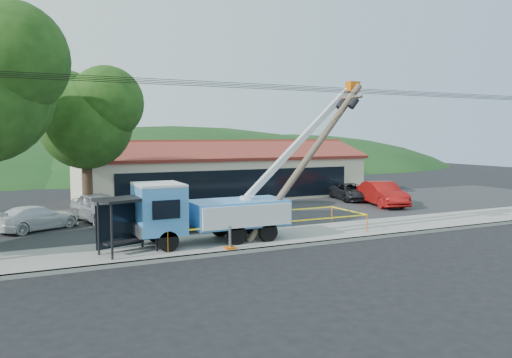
{
  "coord_description": "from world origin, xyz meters",
  "views": [
    {
      "loc": [
        -10.52,
        -17.03,
        5.0
      ],
      "look_at": [
        -0.04,
        5.0,
        2.87
      ],
      "focal_mm": 35.0,
      "sensor_mm": 36.0,
      "label": 1
    }
  ],
  "objects": [
    {
      "name": "leaning_pole",
      "position": [
        2.19,
        3.43,
        4.2
      ],
      "size": [
        6.31,
        1.79,
        7.53
      ],
      "color": "brown",
      "rests_on": "ground"
    },
    {
      "name": "car_silver",
      "position": [
        -6.5,
        12.1,
        0.0
      ],
      "size": [
        3.17,
        5.22,
        1.66
      ],
      "primitive_type": "imported",
      "rotation": [
        0.0,
        0.0,
        0.27
      ],
      "color": "#9D9FA4",
      "rests_on": "ground"
    },
    {
      "name": "utility_truck",
      "position": [
        -2.81,
        4.16,
        1.64
      ],
      "size": [
        11.41,
        3.76,
        7.58
      ],
      "color": "black",
      "rests_on": "ground"
    },
    {
      "name": "strip_mall",
      "position": [
        4.0,
        19.98,
        1.88
      ],
      "size": [
        22.5,
        8.53,
        4.67
      ],
      "color": "beige",
      "rests_on": "ground"
    },
    {
      "name": "bus_shelter",
      "position": [
        -6.63,
        3.75,
        1.84
      ],
      "size": [
        2.75,
        2.18,
        2.32
      ],
      "rotation": [
        0.0,
        0.0,
        0.33
      ],
      "color": "black",
      "rests_on": "ground"
    },
    {
      "name": "caution_tape",
      "position": [
        0.08,
        4.58,
        0.84
      ],
      "size": [
        10.34,
        3.2,
        0.92
      ],
      "color": "#D55C0B",
      "rests_on": "ground"
    },
    {
      "name": "car_red",
      "position": [
        12.35,
        10.45,
        0.0
      ],
      "size": [
        2.91,
        5.35,
        1.67
      ],
      "primitive_type": "imported",
      "rotation": [
        0.0,
        0.0,
        -0.24
      ],
      "color": "#9E110F",
      "rests_on": "ground"
    },
    {
      "name": "sidewalk",
      "position": [
        0.0,
        4.0,
        0.07
      ],
      "size": [
        60.0,
        4.0,
        0.15
      ],
      "primitive_type": "cube",
      "color": "gray",
      "rests_on": "ground"
    },
    {
      "name": "car_white",
      "position": [
        -9.82,
        10.97,
        0.0
      ],
      "size": [
        4.73,
        3.74,
        1.28
      ],
      "primitive_type": "imported",
      "rotation": [
        0.0,
        0.0,
        2.09
      ],
      "color": "white",
      "rests_on": "ground"
    },
    {
      "name": "ground",
      "position": [
        0.0,
        0.0,
        0.0
      ],
      "size": [
        120.0,
        120.0,
        0.0
      ],
      "primitive_type": "plane",
      "color": "black",
      "rests_on": "ground"
    },
    {
      "name": "hill_east",
      "position": [
        30.0,
        55.0,
        0.0
      ],
      "size": [
        72.8,
        52.0,
        26.0
      ],
      "primitive_type": "ellipsoid",
      "color": "#143513",
      "rests_on": "ground"
    },
    {
      "name": "car_dark",
      "position": [
        12.16,
        13.85,
        0.0
      ],
      "size": [
        3.09,
        4.9,
        1.26
      ],
      "primitive_type": "imported",
      "rotation": [
        0.0,
        0.0,
        -0.24
      ],
      "color": "black",
      "rests_on": "ground"
    },
    {
      "name": "hill_center",
      "position": [
        10.0,
        55.0,
        0.0
      ],
      "size": [
        89.6,
        64.0,
        32.0
      ],
      "primitive_type": "ellipsoid",
      "color": "#143513",
      "rests_on": "ground"
    },
    {
      "name": "parking_lot",
      "position": [
        0.0,
        12.0,
        0.05
      ],
      "size": [
        60.0,
        12.0,
        0.1
      ],
      "primitive_type": "cube",
      "color": "#28282B",
      "rests_on": "ground"
    },
    {
      "name": "tree_lot",
      "position": [
        -7.0,
        13.0,
        6.21
      ],
      "size": [
        6.3,
        5.6,
        8.94
      ],
      "color": "#332316",
      "rests_on": "ground"
    },
    {
      "name": "curb",
      "position": [
        0.0,
        2.1,
        0.07
      ],
      "size": [
        60.0,
        0.25,
        0.15
      ],
      "primitive_type": "cube",
      "color": "gray",
      "rests_on": "ground"
    }
  ]
}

